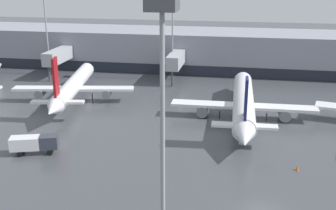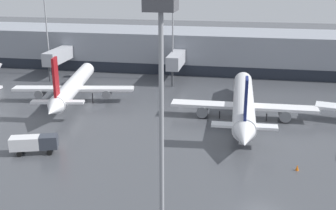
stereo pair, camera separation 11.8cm
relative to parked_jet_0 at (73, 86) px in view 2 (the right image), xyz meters
name	(u,v)px [view 2 (the right image)]	position (x,y,z in m)	size (l,w,h in m)	color
terminal_building	(255,52)	(32.20, 30.84, 1.57)	(160.00, 26.90, 9.00)	gray
parked_jet_0	(73,86)	(0.00, 0.00, 0.00)	(21.70, 31.57, 10.21)	white
parked_jet_4	(244,103)	(30.18, -3.49, -0.32)	(23.11, 35.19, 9.55)	white
service_truck_1	(34,143)	(3.82, -22.24, -1.43)	(6.24, 3.54, 2.40)	silver
traffic_cone_1	(297,168)	(36.88, -20.99, -2.57)	(0.40, 0.40, 0.72)	orange
apron_light_mast_0	(161,80)	(25.18, -44.43, 13.60)	(1.80, 1.80, 21.38)	gray
apron_light_mast_1	(173,5)	(14.74, 19.13, 12.93)	(1.80, 1.80, 20.38)	gray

